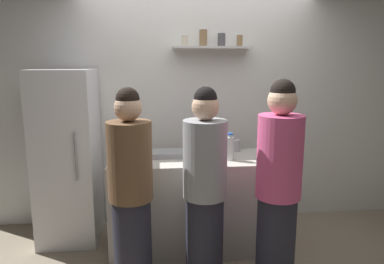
# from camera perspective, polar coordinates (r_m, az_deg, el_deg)

# --- Properties ---
(back_wall_assembly) EXTENTS (4.80, 0.32, 2.60)m
(back_wall_assembly) POSITION_cam_1_polar(r_m,az_deg,el_deg) (4.05, 0.92, 4.07)
(back_wall_assembly) COLOR white
(back_wall_assembly) RESTS_ON ground
(refrigerator) EXTENTS (0.57, 0.67, 1.73)m
(refrigerator) POSITION_cam_1_polar(r_m,az_deg,el_deg) (3.82, -19.05, -3.69)
(refrigerator) COLOR white
(refrigerator) RESTS_ON ground
(counter) EXTENTS (1.54, 0.64, 0.90)m
(counter) POSITION_cam_1_polar(r_m,az_deg,el_deg) (3.56, 0.00, -11.17)
(counter) COLOR #B7B2A8
(counter) RESTS_ON ground
(baking_pan) EXTENTS (0.34, 0.24, 0.05)m
(baking_pan) POSITION_cam_1_polar(r_m,az_deg,el_deg) (3.47, -3.83, -3.45)
(baking_pan) COLOR gray
(baking_pan) RESTS_ON counter
(utensil_holder) EXTENTS (0.12, 0.12, 0.22)m
(utensil_holder) POSITION_cam_1_polar(r_m,az_deg,el_deg) (3.70, 6.73, -2.05)
(utensil_holder) COLOR #B2B2B7
(utensil_holder) RESTS_ON counter
(wine_bottle_dark_glass) EXTENTS (0.07, 0.07, 0.32)m
(wine_bottle_dark_glass) POSITION_cam_1_polar(r_m,az_deg,el_deg) (3.31, 0.49, -2.41)
(wine_bottle_dark_glass) COLOR black
(wine_bottle_dark_glass) RESTS_ON counter
(wine_bottle_green_glass) EXTENTS (0.07, 0.07, 0.29)m
(wine_bottle_green_glass) POSITION_cam_1_polar(r_m,az_deg,el_deg) (3.30, -11.83, -2.94)
(wine_bottle_green_glass) COLOR #19471E
(wine_bottle_green_glass) RESTS_ON counter
(wine_bottle_pale_glass) EXTENTS (0.07, 0.07, 0.29)m
(wine_bottle_pale_glass) POSITION_cam_1_polar(r_m,az_deg,el_deg) (3.21, 1.32, -3.07)
(wine_bottle_pale_glass) COLOR #B2BFB2
(wine_bottle_pale_glass) RESTS_ON counter
(water_bottle_plastic) EXTENTS (0.08, 0.08, 0.25)m
(water_bottle_plastic) POSITION_cam_1_polar(r_m,az_deg,el_deg) (3.34, 6.02, -2.51)
(water_bottle_plastic) COLOR silver
(water_bottle_plastic) RESTS_ON counter
(person_brown_jacket) EXTENTS (0.34, 0.34, 1.62)m
(person_brown_jacket) POSITION_cam_1_polar(r_m,az_deg,el_deg) (2.84, -9.64, -9.73)
(person_brown_jacket) COLOR #262633
(person_brown_jacket) RESTS_ON ground
(person_pink_top) EXTENTS (0.34, 0.34, 1.68)m
(person_pink_top) POSITION_cam_1_polar(r_m,az_deg,el_deg) (2.84, 13.45, -9.13)
(person_pink_top) COLOR #262633
(person_pink_top) RESTS_ON ground
(person_grey_hoodie) EXTENTS (0.34, 0.34, 1.62)m
(person_grey_hoodie) POSITION_cam_1_polar(r_m,az_deg,el_deg) (2.85, 2.03, -9.53)
(person_grey_hoodie) COLOR #262633
(person_grey_hoodie) RESTS_ON ground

